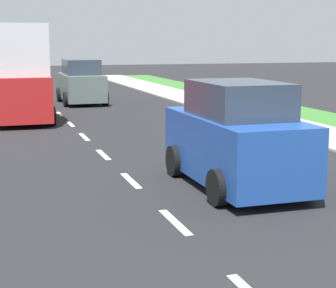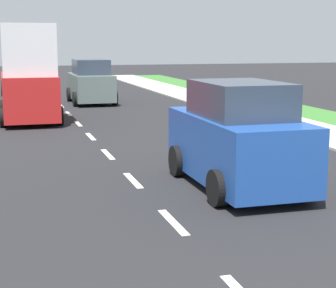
{
  "view_description": "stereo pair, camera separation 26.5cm",
  "coord_description": "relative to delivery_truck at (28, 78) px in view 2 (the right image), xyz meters",
  "views": [
    {
      "loc": [
        -2.87,
        -2.96,
        2.94
      ],
      "look_at": [
        0.25,
        6.86,
        1.1
      ],
      "focal_mm": 61.72,
      "sensor_mm": 36.0,
      "label": 1
    },
    {
      "loc": [
        -2.62,
        -3.04,
        2.94
      ],
      "look_at": [
        0.25,
        6.86,
        1.1
      ],
      "focal_mm": 61.72,
      "sensor_mm": 36.0,
      "label": 2
    }
  ],
  "objects": [
    {
      "name": "delivery_truck",
      "position": [
        0.0,
        0.0,
        0.0
      ],
      "size": [
        2.16,
        4.6,
        3.54
      ],
      "color": "red",
      "rests_on": "ground"
    },
    {
      "name": "car_outgoing_far",
      "position": [
        3.16,
        5.78,
        -0.64
      ],
      "size": [
        2.02,
        3.89,
        2.09
      ],
      "color": "slate",
      "rests_on": "ground"
    },
    {
      "name": "car_outgoing_ahead",
      "position": [
        3.56,
        -11.16,
        -0.61
      ],
      "size": [
        2.0,
        3.99,
        2.15
      ],
      "color": "#1E4799",
      "rests_on": "ground"
    },
    {
      "name": "car_oncoming_third",
      "position": [
        -0.02,
        12.1,
        -0.59
      ],
      "size": [
        1.93,
        4.03,
        2.2
      ],
      "color": "gray",
      "rests_on": "ground"
    },
    {
      "name": "ground_plane",
      "position": [
        1.63,
        2.25,
        -1.61
      ],
      "size": [
        96.0,
        96.0,
        0.0
      ],
      "primitive_type": "plane",
      "color": "black"
    },
    {
      "name": "lane_center_line",
      "position": [
        1.63,
        6.45,
        -1.6
      ],
      "size": [
        0.14,
        46.4,
        0.01
      ],
      "color": "silver",
      "rests_on": "ground"
    }
  ]
}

